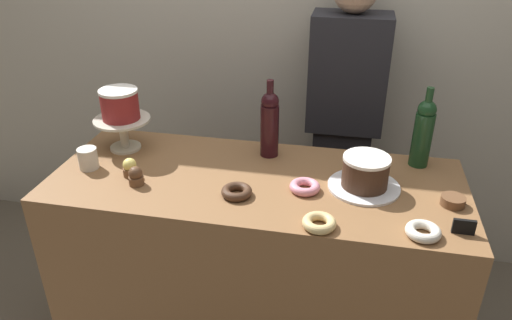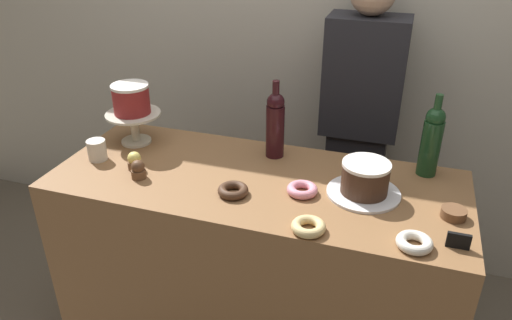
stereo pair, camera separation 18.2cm
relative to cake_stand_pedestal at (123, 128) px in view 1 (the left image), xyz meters
The scene contains 18 objects.
back_wall 1.01m from the cake_stand_pedestal, 51.54° to the left, with size 6.00×0.05×2.60m.
display_counter 0.82m from the cake_stand_pedestal, 13.09° to the right, with size 1.58×0.64×0.90m.
cake_stand_pedestal is the anchor object (origin of this frame).
white_layer_cake 0.11m from the cake_stand_pedestal, ahead, with size 0.16×0.16×0.13m.
silver_serving_platter 1.02m from the cake_stand_pedestal, ahead, with size 0.27×0.27×0.01m.
chocolate_round_cake 1.01m from the cake_stand_pedestal, ahead, with size 0.17×0.17×0.12m.
wine_bottle_green 1.22m from the cake_stand_pedestal, ahead, with size 0.08×0.08×0.33m.
wine_bottle_dark_red 0.62m from the cake_stand_pedestal, ahead, with size 0.08×0.08×0.33m.
cupcake_chocolate 0.33m from the cake_stand_pedestal, 57.84° to the right, with size 0.06×0.06×0.07m.
cupcake_lemon 0.26m from the cake_stand_pedestal, 60.48° to the right, with size 0.06×0.06×0.07m.
donut_pink 0.82m from the cake_stand_pedestal, 13.48° to the right, with size 0.11×0.11×0.03m.
donut_sugar 1.25m from the cake_stand_pedestal, 17.99° to the right, with size 0.11×0.11×0.03m.
donut_glazed 0.96m from the cake_stand_pedestal, 25.17° to the right, with size 0.11×0.11×0.03m.
donut_chocolate 0.63m from the cake_stand_pedestal, 26.10° to the right, with size 0.11×0.11×0.03m.
cookie_stack 1.32m from the cake_stand_pedestal, ahead, with size 0.08×0.08×0.03m.
price_sign_chalkboard 1.36m from the cake_stand_pedestal, 14.87° to the right, with size 0.07×0.01×0.05m.
coffee_cup_ceramic 0.21m from the cake_stand_pedestal, 108.85° to the right, with size 0.08×0.08×0.08m.
barista_figure 1.06m from the cake_stand_pedestal, 30.68° to the left, with size 0.36×0.22×1.60m.
Camera 1 is at (0.33, -1.58, 1.83)m, focal length 34.08 mm.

